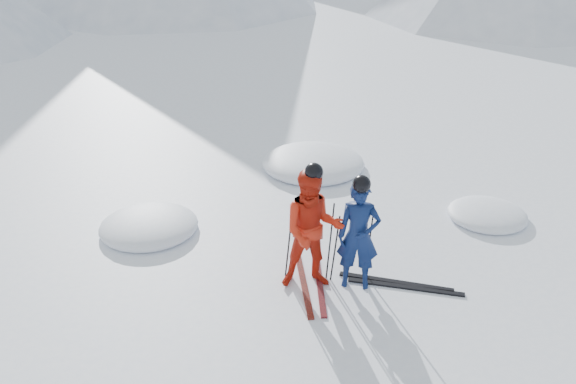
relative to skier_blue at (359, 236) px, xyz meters
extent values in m
plane|color=white|center=(1.25, 0.54, -0.84)|extent=(160.00, 160.00, 0.00)
imported|color=#0C1C4C|center=(0.00, 0.00, 0.00)|extent=(0.70, 0.56, 1.67)
imported|color=red|center=(-0.65, 0.12, 0.09)|extent=(0.97, 0.79, 1.85)
cylinder|color=black|center=(-0.30, 0.15, -0.28)|extent=(0.11, 0.08, 1.11)
cylinder|color=black|center=(0.25, 0.25, -0.28)|extent=(0.11, 0.07, 1.11)
cylinder|color=black|center=(-0.95, 0.37, -0.22)|extent=(0.12, 0.10, 1.23)
cylinder|color=black|center=(-0.35, 0.27, -0.22)|extent=(0.12, 0.09, 1.23)
cube|color=black|center=(-0.77, 0.12, -0.82)|extent=(0.21, 1.70, 0.03)
cube|color=black|center=(-0.53, 0.12, -0.82)|extent=(0.32, 1.70, 0.03)
cube|color=black|center=(0.60, -0.06, -0.82)|extent=(1.58, 0.80, 0.03)
cube|color=black|center=(0.70, -0.21, -0.82)|extent=(1.60, 0.75, 0.03)
ellipsoid|color=white|center=(-3.10, 2.18, -0.84)|extent=(1.70, 1.70, 0.37)
ellipsoid|color=white|center=(2.88, 1.63, -0.84)|extent=(1.41, 1.41, 0.31)
ellipsoid|color=white|center=(0.25, 4.36, -0.84)|extent=(2.18, 2.18, 0.48)
camera|label=1|loc=(-2.25, -7.28, 4.39)|focal=38.00mm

